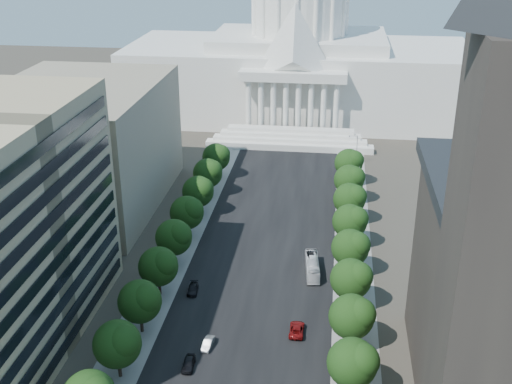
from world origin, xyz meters
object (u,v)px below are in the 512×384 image
at_px(car_silver, 208,344).
at_px(city_bus, 312,266).
at_px(car_red, 297,329).
at_px(car_dark_b, 193,289).
at_px(car_dark_a, 189,363).

height_order(car_silver, city_bus, city_bus).
height_order(car_red, city_bus, city_bus).
bearing_deg(city_bus, car_silver, -127.11).
xyz_separation_m(car_silver, car_dark_b, (-6.22, 16.45, 0.00)).
bearing_deg(car_silver, city_bus, 64.48).
relative_size(car_red, city_bus, 0.50).
bearing_deg(car_red, car_dark_b, -26.77).
xyz_separation_m(car_silver, city_bus, (16.31, 26.65, 0.83)).
xyz_separation_m(car_dark_a, car_silver, (2.05, 5.66, -0.09)).
height_order(car_dark_b, city_bus, city_bus).
bearing_deg(car_silver, car_dark_b, 116.65).
xyz_separation_m(car_dark_b, city_bus, (22.53, 10.20, 0.83)).
xyz_separation_m(car_red, car_dark_b, (-20.81, 10.67, -0.08)).
distance_m(car_red, city_bus, 20.96).
bearing_deg(car_red, car_dark_a, 34.86).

